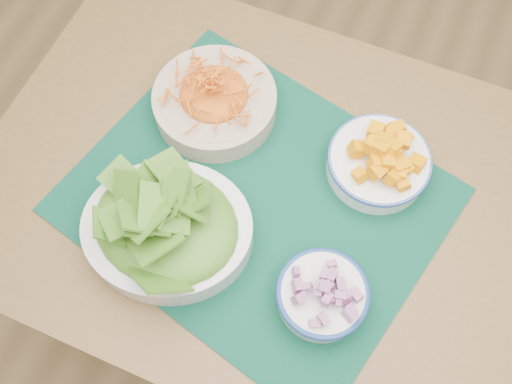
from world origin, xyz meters
TOP-DOWN VIEW (x-y plane):
  - ground at (0.00, 0.00)m, footprint 4.00×4.00m
  - table at (-0.28, 0.10)m, footprint 1.10×0.74m
  - placemat at (-0.33, 0.07)m, footprint 0.68×0.60m
  - carrot_bowl at (-0.47, 0.21)m, footprint 0.24×0.24m
  - squash_bowl at (-0.16, 0.21)m, footprint 0.22×0.22m
  - lettuce_bowl at (-0.43, -0.05)m, footprint 0.33×0.31m
  - onion_bowl at (-0.17, -0.05)m, footprint 0.15×0.15m

SIDE VIEW (x-z plane):
  - ground at x=0.00m, z-range 0.00..0.00m
  - table at x=-0.28m, z-range 0.26..1.01m
  - placemat at x=-0.33m, z-range 0.75..0.75m
  - onion_bowl at x=-0.17m, z-range 0.75..0.83m
  - carrot_bowl at x=-0.47m, z-range 0.75..0.83m
  - squash_bowl at x=-0.16m, z-range 0.75..0.84m
  - lettuce_bowl at x=-0.43m, z-range 0.75..0.88m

